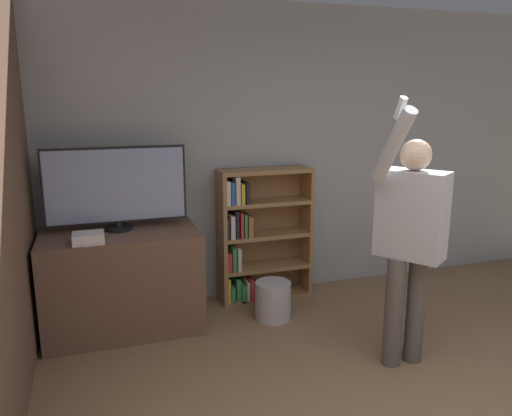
{
  "coord_description": "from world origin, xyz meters",
  "views": [
    {
      "loc": [
        -1.74,
        -1.5,
        1.9
      ],
      "look_at": [
        -0.65,
        1.83,
        1.1
      ],
      "focal_mm": 35.0,
      "sensor_mm": 36.0,
      "label": 1
    }
  ],
  "objects": [
    {
      "name": "waste_bin",
      "position": [
        -0.35,
        2.26,
        0.16
      ],
      "size": [
        0.31,
        0.31,
        0.33
      ],
      "color": "#B7B7BC",
      "rests_on": "ground_plane"
    },
    {
      "name": "bookshelf",
      "position": [
        -0.35,
        2.74,
        0.61
      ],
      "size": [
        0.87,
        0.28,
        1.24
      ],
      "color": "#997047",
      "rests_on": "ground_plane"
    },
    {
      "name": "person",
      "position": [
        0.28,
        1.29,
        0.98
      ],
      "size": [
        0.59,
        0.55,
        1.89
      ],
      "rotation": [
        0.0,
        0.0,
        -0.97
      ],
      "color": "#56514C",
      "rests_on": "ground_plane"
    },
    {
      "name": "game_console",
      "position": [
        -1.82,
        2.25,
        0.86
      ],
      "size": [
        0.23,
        0.18,
        0.08
      ],
      "color": "white",
      "rests_on": "tv_ledge"
    },
    {
      "name": "television",
      "position": [
        -1.58,
        2.56,
        1.17
      ],
      "size": [
        1.11,
        0.22,
        0.68
      ],
      "color": "black",
      "rests_on": "tv_ledge"
    },
    {
      "name": "wall_back",
      "position": [
        0.0,
        2.92,
        1.35
      ],
      "size": [
        6.47,
        0.06,
        2.7
      ],
      "color": "#9EA3A8",
      "rests_on": "ground_plane"
    },
    {
      "name": "remote_loose",
      "position": [
        -1.83,
        2.22,
        0.83
      ],
      "size": [
        0.04,
        0.14,
        0.02
      ],
      "color": "white",
      "rests_on": "tv_ledge"
    },
    {
      "name": "tv_ledge",
      "position": [
        -1.58,
        2.48,
        0.41
      ],
      "size": [
        1.23,
        0.7,
        0.82
      ],
      "color": "brown",
      "rests_on": "ground_plane"
    }
  ]
}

